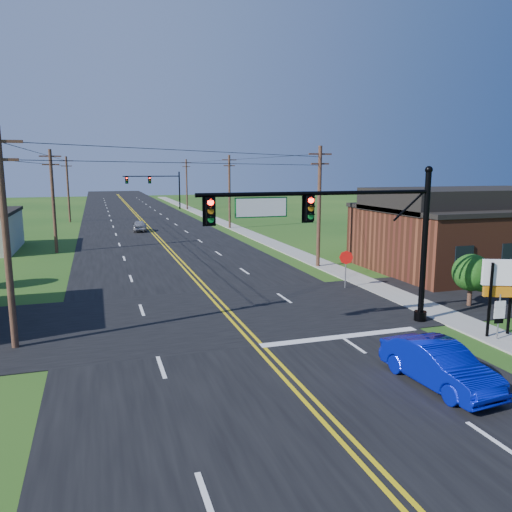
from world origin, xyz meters
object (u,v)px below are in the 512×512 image
object	(u,v)px
blue_car	(439,366)
stop_sign	(346,261)
signal_mast_main	(341,228)
route_sign	(499,314)
signal_mast_far	(155,184)

from	to	relation	value
blue_car	stop_sign	distance (m)	14.18
signal_mast_main	route_sign	bearing A→B (deg)	-30.17
signal_mast_main	stop_sign	bearing A→B (deg)	59.79
signal_mast_main	route_sign	world-z (taller)	signal_mast_main
route_sign	signal_mast_far	bearing A→B (deg)	102.38
route_sign	stop_sign	xyz separation A→B (m)	(-1.74, 10.58, 0.52)
blue_car	stop_sign	xyz separation A→B (m)	(3.68, 13.66, 0.96)
blue_car	route_sign	distance (m)	6.25
signal_mast_far	blue_car	bearing A→B (deg)	-89.72
stop_sign	signal_mast_main	bearing A→B (deg)	-97.40
route_sign	stop_sign	world-z (taller)	stop_sign
blue_car	stop_sign	world-z (taller)	stop_sign
signal_mast_far	route_sign	size ratio (longest dim) A/B	5.33
blue_car	signal_mast_far	bearing A→B (deg)	85.22
signal_mast_main	stop_sign	size ratio (longest dim) A/B	4.73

